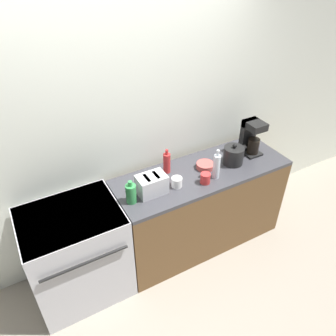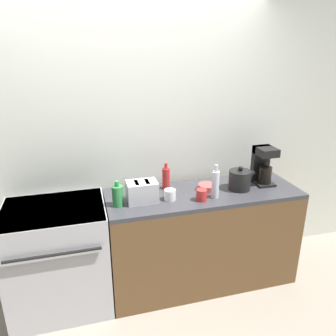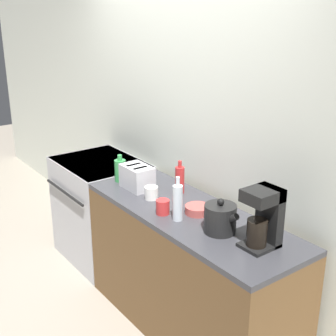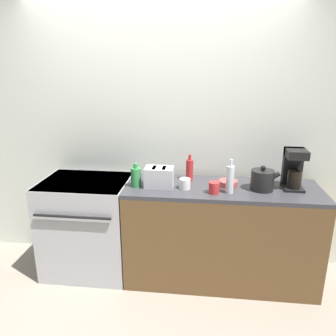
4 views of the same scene
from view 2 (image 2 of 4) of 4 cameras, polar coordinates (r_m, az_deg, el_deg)
ground_plane at (r=3.00m, az=-3.97°, el=-23.88°), size 12.00×12.00×0.00m
wall_back at (r=2.95m, az=-7.27°, el=4.51°), size 8.00×0.05×2.60m
stove at (r=2.94m, az=-18.45°, el=-14.41°), size 0.80×0.67×0.91m
counter_block at (r=3.09m, az=5.92°, el=-11.87°), size 1.69×0.60×0.91m
kettle at (r=2.94m, az=12.42°, el=-2.02°), size 0.24×0.19×0.21m
toaster at (r=2.65m, az=-4.54°, el=-4.14°), size 0.25×0.17×0.17m
coffee_maker at (r=3.10m, az=16.24°, el=0.60°), size 0.16×0.20×0.35m
bottle_clear at (r=2.73m, az=8.26°, el=-2.79°), size 0.06×0.06×0.29m
bottle_green at (r=2.60m, az=-8.76°, el=-4.76°), size 0.09×0.09×0.21m
bottle_red at (r=2.88m, az=-0.35°, el=-1.77°), size 0.07×0.07×0.24m
cup_red at (r=2.69m, az=5.85°, el=-4.70°), size 0.09×0.09×0.10m
cup_white at (r=2.69m, az=0.35°, el=-4.69°), size 0.09×0.09×0.09m
bowl at (r=2.90m, az=6.86°, el=-3.32°), size 0.16×0.16×0.05m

